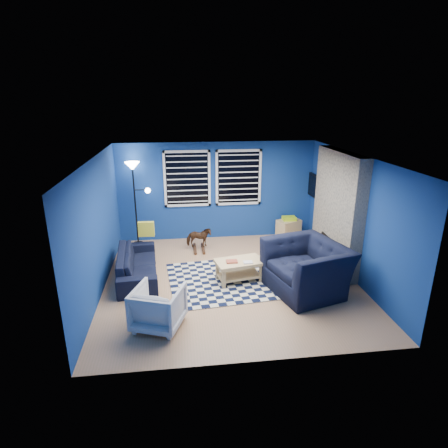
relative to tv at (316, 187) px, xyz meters
name	(u,v)px	position (x,y,z in m)	size (l,w,h in m)	color
floor	(230,280)	(-2.45, -2.00, -1.40)	(5.00, 5.00, 0.00)	tan
ceiling	(231,157)	(-2.45, -2.00, 1.10)	(5.00, 5.00, 0.00)	white
wall_back	(217,191)	(-2.45, 0.50, -0.15)	(5.00, 5.00, 0.00)	navy
wall_left	(97,227)	(-4.95, -2.00, -0.15)	(5.00, 5.00, 0.00)	navy
wall_right	(354,217)	(0.05, -2.00, -0.15)	(5.00, 5.00, 0.00)	navy
fireplace	(337,213)	(-0.09, -1.50, -0.20)	(0.65, 2.00, 2.50)	gray
window_left	(187,179)	(-3.20, 0.46, 0.20)	(1.17, 0.06, 1.42)	black
window_right	(239,178)	(-1.90, 0.46, 0.20)	(1.17, 0.06, 1.42)	black
tv	(316,187)	(0.00, 0.00, 0.00)	(0.07, 1.00, 0.58)	black
rug	(231,279)	(-2.42, -1.97, -1.39)	(2.50, 2.00, 0.02)	black
sofa	(137,264)	(-4.33, -1.60, -1.12)	(0.76, 1.94, 0.57)	black
armchair_big	(306,268)	(-1.07, -2.58, -0.93)	(1.27, 1.45, 0.94)	black
armchair_bent	(158,307)	(-3.82, -3.45, -1.05)	(0.74, 0.76, 0.70)	gray
rocking_horse	(199,238)	(-2.98, -0.34, -1.08)	(0.60, 0.27, 0.50)	#4C2E18
coffee_table	(239,266)	(-2.28, -2.05, -1.08)	(1.01, 0.70, 0.46)	tan
cabinet	(289,228)	(-0.57, 0.25, -1.15)	(0.68, 0.59, 0.57)	tan
floor_lamp	(134,178)	(-4.47, 0.25, 0.31)	(0.57, 0.35, 2.09)	black
throw_pillow	(146,229)	(-4.18, -0.73, -0.66)	(0.35, 0.11, 0.34)	gold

